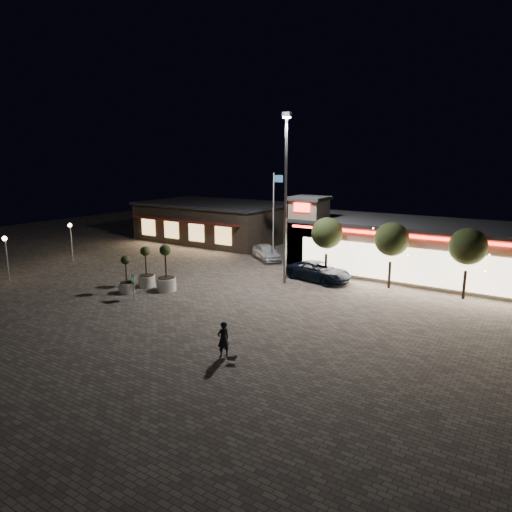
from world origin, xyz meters
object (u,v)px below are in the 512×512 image
Objects in this scene: pickup_truck at (319,271)px; pedestrian at (223,339)px; planter_left at (146,274)px; valet_sign at (133,281)px; planter_mid at (127,281)px; white_sedan at (266,252)px.

pickup_truck is 3.00× the size of pedestrian.
planter_left is 1.68× the size of valet_sign.
planter_mid is (-9.82, -10.26, 0.10)m from pickup_truck.
pickup_truck is at bearing 46.27° from planter_mid.
white_sedan is 12.64m from planter_left.
pedestrian is 0.97× the size of valet_sign.
pedestrian reaches higher than white_sedan.
planter_left reaches higher than pickup_truck.
planter_mid is at bearing 147.60° from pickup_truck.
white_sedan reaches higher than pickup_truck.
planter_mid reaches higher than white_sedan.
planter_mid is at bearing 152.46° from valet_sign.
white_sedan is 2.41× the size of valet_sign.
pickup_truck is at bearing -79.60° from white_sedan.
pedestrian is 12.84m from planter_mid.
white_sedan is 21.09m from pedestrian.
planter_mid is at bearing -87.06° from pedestrian.
pedestrian is 0.58× the size of planter_left.
pedestrian is (9.30, -18.93, 0.13)m from white_sedan.
planter_mid reaches higher than pedestrian.
white_sedan is at bearing 86.09° from valet_sign.
white_sedan is 1.43× the size of planter_left.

